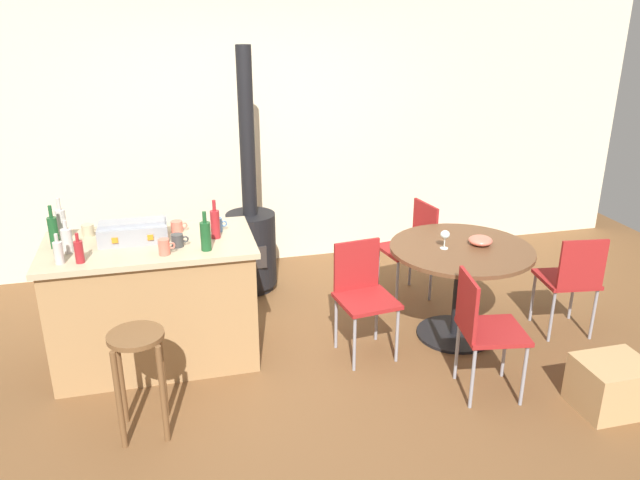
{
  "coord_description": "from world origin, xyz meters",
  "views": [
    {
      "loc": [
        -0.83,
        -3.67,
        2.48
      ],
      "look_at": [
        0.21,
        0.42,
        0.86
      ],
      "focal_mm": 34.9,
      "sensor_mm": 36.0,
      "label": 1
    }
  ],
  "objects_px": {
    "cup_3": "(217,225)",
    "bottle_4": "(206,235)",
    "bottle_1": "(79,251)",
    "dining_table": "(460,268)",
    "folding_chair_right": "(483,325)",
    "bottle_2": "(215,223)",
    "bottle_5": "(67,240)",
    "bottle_6": "(54,232)",
    "cup_2": "(164,247)",
    "bottle_0": "(58,252)",
    "toolbox": "(133,232)",
    "wood_stove": "(251,235)",
    "cup_4": "(178,240)",
    "folding_chair_near": "(572,277)",
    "cup_0": "(177,226)",
    "wooden_stool": "(139,362)",
    "bottle_3": "(62,224)",
    "serving_bowl": "(480,240)",
    "kitchen_island": "(155,302)",
    "folding_chair_far": "(412,243)",
    "cardboard_box": "(612,385)",
    "cup_1": "(88,230)",
    "wine_glass": "(445,235)"
  },
  "relations": [
    {
      "from": "folding_chair_far",
      "to": "cardboard_box",
      "type": "bearing_deg",
      "value": -71.84
    },
    {
      "from": "cup_2",
      "to": "serving_bowl",
      "type": "relative_size",
      "value": 0.61
    },
    {
      "from": "bottle_5",
      "to": "cup_0",
      "type": "bearing_deg",
      "value": 17.4
    },
    {
      "from": "cup_0",
      "to": "serving_bowl",
      "type": "relative_size",
      "value": 0.66
    },
    {
      "from": "folding_chair_right",
      "to": "bottle_1",
      "type": "xyz_separation_m",
      "value": [
        -2.5,
        0.71,
        0.49
      ]
    },
    {
      "from": "dining_table",
      "to": "bottle_1",
      "type": "bearing_deg",
      "value": -179.32
    },
    {
      "from": "dining_table",
      "to": "bottle_2",
      "type": "height_order",
      "value": "bottle_2"
    },
    {
      "from": "cup_2",
      "to": "cup_4",
      "type": "bearing_deg",
      "value": 54.72
    },
    {
      "from": "bottle_5",
      "to": "wood_stove",
      "type": "bearing_deg",
      "value": 38.59
    },
    {
      "from": "wood_stove",
      "to": "serving_bowl",
      "type": "xyz_separation_m",
      "value": [
        1.58,
        -1.25,
        0.26
      ]
    },
    {
      "from": "bottle_6",
      "to": "wood_stove",
      "type": "bearing_deg",
      "value": 33.9
    },
    {
      "from": "toolbox",
      "to": "bottle_2",
      "type": "xyz_separation_m",
      "value": [
        0.56,
        -0.08,
        0.04
      ]
    },
    {
      "from": "cup_0",
      "to": "serving_bowl",
      "type": "xyz_separation_m",
      "value": [
        2.23,
        -0.39,
        -0.17
      ]
    },
    {
      "from": "folding_chair_far",
      "to": "cup_4",
      "type": "height_order",
      "value": "cup_4"
    },
    {
      "from": "folding_chair_right",
      "to": "cup_4",
      "type": "distance_m",
      "value": 2.11
    },
    {
      "from": "toolbox",
      "to": "wine_glass",
      "type": "height_order",
      "value": "toolbox"
    },
    {
      "from": "bottle_2",
      "to": "bottle_4",
      "type": "xyz_separation_m",
      "value": [
        -0.08,
        -0.22,
        -0.0
      ]
    },
    {
      "from": "bottle_0",
      "to": "bottle_2",
      "type": "relative_size",
      "value": 0.73
    },
    {
      "from": "bottle_2",
      "to": "toolbox",
      "type": "bearing_deg",
      "value": 172.07
    },
    {
      "from": "toolbox",
      "to": "cup_4",
      "type": "relative_size",
      "value": 3.94
    },
    {
      "from": "folding_chair_far",
      "to": "folding_chair_right",
      "type": "bearing_deg",
      "value": -94.84
    },
    {
      "from": "toolbox",
      "to": "wooden_stool",
      "type": "bearing_deg",
      "value": -89.77
    },
    {
      "from": "wooden_stool",
      "to": "folding_chair_near",
      "type": "bearing_deg",
      "value": 7.56
    },
    {
      "from": "cup_3",
      "to": "bottle_4",
      "type": "bearing_deg",
      "value": -106.96
    },
    {
      "from": "cup_4",
      "to": "cup_2",
      "type": "bearing_deg",
      "value": -125.28
    },
    {
      "from": "wooden_stool",
      "to": "wood_stove",
      "type": "distance_m",
      "value": 2.1
    },
    {
      "from": "wooden_stool",
      "to": "folding_chair_right",
      "type": "height_order",
      "value": "folding_chair_right"
    },
    {
      "from": "bottle_3",
      "to": "serving_bowl",
      "type": "height_order",
      "value": "bottle_3"
    },
    {
      "from": "wood_stove",
      "to": "cup_0",
      "type": "bearing_deg",
      "value": -126.81
    },
    {
      "from": "dining_table",
      "to": "cup_2",
      "type": "xyz_separation_m",
      "value": [
        -2.16,
        -0.03,
        0.4
      ]
    },
    {
      "from": "bottle_1",
      "to": "dining_table",
      "type": "bearing_deg",
      "value": 0.68
    },
    {
      "from": "wooden_stool",
      "to": "bottle_6",
      "type": "height_order",
      "value": "bottle_6"
    },
    {
      "from": "cup_2",
      "to": "folding_chair_near",
      "type": "bearing_deg",
      "value": -3.08
    },
    {
      "from": "kitchen_island",
      "to": "bottle_4",
      "type": "xyz_separation_m",
      "value": [
        0.38,
        -0.25,
        0.56
      ]
    },
    {
      "from": "bottle_1",
      "to": "cup_1",
      "type": "xyz_separation_m",
      "value": [
        0.01,
        0.51,
        -0.04
      ]
    },
    {
      "from": "cup_2",
      "to": "bottle_3",
      "type": "bearing_deg",
      "value": 146.51
    },
    {
      "from": "bottle_0",
      "to": "bottle_5",
      "type": "bearing_deg",
      "value": 80.92
    },
    {
      "from": "folding_chair_far",
      "to": "bottle_5",
      "type": "relative_size",
      "value": 3.77
    },
    {
      "from": "bottle_5",
      "to": "bottle_6",
      "type": "distance_m",
      "value": 0.15
    },
    {
      "from": "cup_2",
      "to": "bottle_4",
      "type": "bearing_deg",
      "value": 2.99
    },
    {
      "from": "folding_chair_right",
      "to": "cup_1",
      "type": "bearing_deg",
      "value": 154.02
    },
    {
      "from": "bottle_0",
      "to": "folding_chair_near",
      "type": "bearing_deg",
      "value": -2.68
    },
    {
      "from": "folding_chair_right",
      "to": "cup_4",
      "type": "height_order",
      "value": "cup_4"
    },
    {
      "from": "folding_chair_near",
      "to": "bottle_0",
      "type": "distance_m",
      "value": 3.71
    },
    {
      "from": "kitchen_island",
      "to": "bottle_1",
      "type": "bearing_deg",
      "value": -147.59
    },
    {
      "from": "wine_glass",
      "to": "toolbox",
      "type": "bearing_deg",
      "value": 172.94
    },
    {
      "from": "wood_stove",
      "to": "folding_chair_far",
      "type": "bearing_deg",
      "value": -19.15
    },
    {
      "from": "dining_table",
      "to": "cup_4",
      "type": "xyz_separation_m",
      "value": [
        -2.07,
        0.1,
        0.39
      ]
    },
    {
      "from": "cup_0",
      "to": "cup_2",
      "type": "distance_m",
      "value": 0.44
    },
    {
      "from": "folding_chair_near",
      "to": "cup_0",
      "type": "relative_size",
      "value": 7.1
    }
  ]
}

